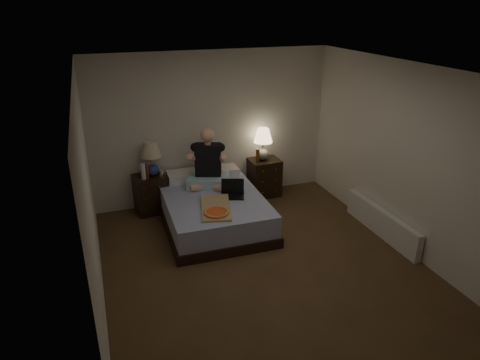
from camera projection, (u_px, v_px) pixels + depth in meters
name	position (u px, v px, depth m)	size (l,w,h in m)	color
floor	(263.00, 265.00, 5.60)	(4.00, 4.50, 0.00)	brown
ceiling	(268.00, 70.00, 4.62)	(4.00, 4.50, 0.00)	white
wall_back	(213.00, 128.00, 7.06)	(4.00, 2.50, 0.00)	silver
wall_front	(382.00, 286.00, 3.16)	(4.00, 2.50, 0.00)	silver
wall_left	(90.00, 201.00, 4.49)	(4.50, 2.50, 0.00)	silver
wall_right	(403.00, 158.00, 5.73)	(4.50, 2.50, 0.00)	silver
bed	(213.00, 210.00, 6.52)	(1.43, 1.91, 0.48)	#596AB2
nightstand_left	(151.00, 194.00, 6.91)	(0.48, 0.43, 0.62)	black
nightstand_right	(264.00, 177.00, 7.51)	(0.51, 0.46, 0.66)	black
lamp_left	(151.00, 159.00, 6.70)	(0.32, 0.32, 0.56)	navy
lamp_right	(263.00, 144.00, 7.27)	(0.32, 0.32, 0.56)	gray
water_bottle	(143.00, 172.00, 6.62)	(0.07, 0.07, 0.25)	silver
soda_can	(161.00, 173.00, 6.76)	(0.07, 0.07, 0.10)	beige
beer_bottle_left	(147.00, 172.00, 6.65)	(0.06, 0.06, 0.23)	#62270E
beer_bottle_right	(258.00, 155.00, 7.23)	(0.06, 0.06, 0.23)	#63330E
person	(208.00, 158.00, 6.62)	(0.66, 0.52, 0.93)	black
laptop	(232.00, 190.00, 6.36)	(0.34, 0.28, 0.24)	black
pizza_box	(216.00, 213.00, 5.83)	(0.40, 0.76, 0.08)	tan
radiator	(381.00, 223.00, 6.24)	(0.10, 1.60, 0.40)	silver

